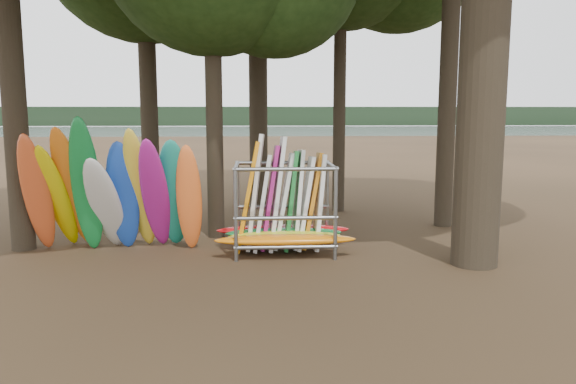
{
  "coord_description": "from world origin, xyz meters",
  "views": [
    {
      "loc": [
        -0.1,
        -11.33,
        3.28
      ],
      "look_at": [
        0.63,
        1.5,
        1.4
      ],
      "focal_mm": 35.0,
      "sensor_mm": 36.0,
      "label": 1
    }
  ],
  "objects": [
    {
      "name": "storage_rack",
      "position": [
        0.54,
        1.42,
        0.96
      ],
      "size": [
        3.21,
        1.6,
        2.76
      ],
      "color": "slate",
      "rests_on": "ground"
    },
    {
      "name": "far_shore",
      "position": [
        0.0,
        110.0,
        2.0
      ],
      "size": [
        160.0,
        4.0,
        4.0
      ],
      "primitive_type": "cube",
      "color": "black",
      "rests_on": "ground"
    },
    {
      "name": "kayak_row",
      "position": [
        -3.36,
        1.66,
        1.35
      ],
      "size": [
        4.07,
        2.15,
        3.28
      ],
      "color": "#D75023",
      "rests_on": "ground"
    },
    {
      "name": "ground",
      "position": [
        0.0,
        0.0,
        0.0
      ],
      "size": [
        120.0,
        120.0,
        0.0
      ],
      "primitive_type": "plane",
      "color": "#47331E",
      "rests_on": "ground"
    },
    {
      "name": "lake",
      "position": [
        0.0,
        60.0,
        0.0
      ],
      "size": [
        160.0,
        160.0,
        0.0
      ],
      "primitive_type": "plane",
      "color": "gray",
      "rests_on": "ground"
    }
  ]
}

